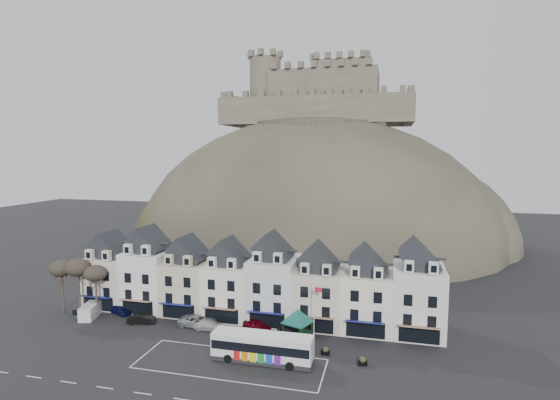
% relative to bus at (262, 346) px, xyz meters
% --- Properties ---
extents(ground, '(300.00, 300.00, 0.00)m').
position_rel_bus_xyz_m(ground, '(-5.49, -2.69, -1.88)').
color(ground, black).
rests_on(ground, ground).
extents(coach_bay_markings, '(22.00, 7.50, 0.01)m').
position_rel_bus_xyz_m(coach_bay_markings, '(-3.49, -1.44, -1.88)').
color(coach_bay_markings, silver).
rests_on(coach_bay_markings, ground).
extents(townhouse_terrace, '(54.40, 9.35, 11.80)m').
position_rel_bus_xyz_m(townhouse_terrace, '(-5.35, 13.28, 3.42)').
color(townhouse_terrace, silver).
rests_on(townhouse_terrace, ground).
extents(castle_hill, '(100.00, 76.00, 68.00)m').
position_rel_bus_xyz_m(castle_hill, '(-4.24, 66.26, -1.77)').
color(castle_hill, '#333027').
rests_on(castle_hill, ground).
extents(castle, '(50.20, 22.20, 22.00)m').
position_rel_bus_xyz_m(castle, '(-4.99, 73.24, 38.31)').
color(castle, brown).
rests_on(castle, ground).
extents(tree_left_far, '(3.61, 3.61, 8.24)m').
position_rel_bus_xyz_m(tree_left_far, '(-34.49, 7.81, 5.02)').
color(tree_left_far, '#31261F').
rests_on(tree_left_far, ground).
extents(tree_left_mid, '(3.78, 3.78, 8.64)m').
position_rel_bus_xyz_m(tree_left_mid, '(-31.49, 7.81, 5.36)').
color(tree_left_mid, '#31261F').
rests_on(tree_left_mid, ground).
extents(tree_left_near, '(3.43, 3.43, 7.84)m').
position_rel_bus_xyz_m(tree_left_near, '(-28.49, 7.81, 4.67)').
color(tree_left_near, '#31261F').
rests_on(tree_left_near, ground).
extents(bus, '(12.06, 2.87, 3.40)m').
position_rel_bus_xyz_m(bus, '(0.00, 0.00, 0.00)').
color(bus, '#262628').
rests_on(bus, ground).
extents(bus_shelter, '(6.22, 6.22, 4.25)m').
position_rel_bus_xyz_m(bus_shelter, '(2.83, 6.81, 1.42)').
color(bus_shelter, black).
rests_on(bus_shelter, ground).
extents(red_buoy, '(1.53, 1.53, 1.89)m').
position_rel_bus_xyz_m(red_buoy, '(4.51, 1.42, -0.92)').
color(red_buoy, black).
rests_on(red_buoy, ground).
extents(flagpole, '(1.08, 0.11, 7.46)m').
position_rel_bus_xyz_m(flagpole, '(5.01, 7.31, 2.38)').
color(flagpole, silver).
rests_on(flagpole, ground).
extents(white_van, '(3.01, 4.72, 1.99)m').
position_rel_bus_xyz_m(white_van, '(-29.05, 6.96, -0.88)').
color(white_van, silver).
rests_on(white_van, ground).
extents(planter_west, '(1.06, 0.71, 1.02)m').
position_rel_bus_xyz_m(planter_west, '(7.01, 3.54, -1.39)').
color(planter_west, black).
rests_on(planter_west, ground).
extents(planter_east, '(1.15, 0.77, 1.05)m').
position_rel_bus_xyz_m(planter_east, '(11.60, 1.93, -1.37)').
color(planter_east, black).
rests_on(planter_east, ground).
extents(car_navy, '(4.41, 3.13, 1.39)m').
position_rel_bus_xyz_m(car_navy, '(-25.49, 9.31, -1.18)').
color(car_navy, '#0D1144').
rests_on(car_navy, ground).
extents(car_black, '(4.27, 2.48, 1.33)m').
position_rel_bus_xyz_m(car_black, '(-20.29, 6.81, -1.22)').
color(car_black, black).
rests_on(car_black, ground).
extents(car_silver, '(5.55, 2.70, 1.55)m').
position_rel_bus_xyz_m(car_silver, '(-11.86, 7.80, -1.11)').
color(car_silver, '#9B9FA2').
rests_on(car_silver, ground).
extents(car_white, '(4.56, 1.86, 1.32)m').
position_rel_bus_xyz_m(car_white, '(-9.85, 7.03, -1.22)').
color(car_white, silver).
rests_on(car_white, ground).
extents(car_maroon, '(4.52, 3.09, 1.43)m').
position_rel_bus_xyz_m(car_maroon, '(-3.33, 8.55, -1.16)').
color(car_maroon, '#630511').
rests_on(car_maroon, ground).
extents(car_charcoal, '(4.73, 1.89, 1.53)m').
position_rel_bus_xyz_m(car_charcoal, '(2.01, 9.10, -1.11)').
color(car_charcoal, black).
rests_on(car_charcoal, ground).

